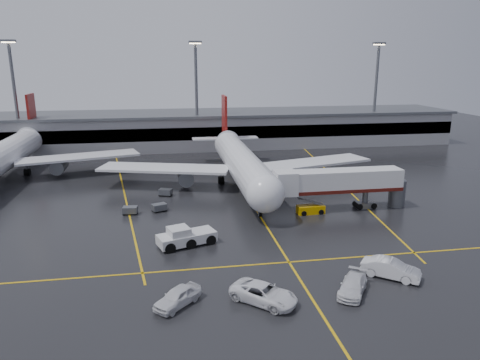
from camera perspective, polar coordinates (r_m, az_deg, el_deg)
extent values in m
plane|color=black|center=(69.10, 1.36, -2.71)|extent=(220.00, 220.00, 0.00)
cube|color=gold|center=(69.09, 1.36, -2.70)|extent=(0.25, 90.00, 0.02)
cube|color=gold|center=(49.14, 6.29, -10.40)|extent=(60.00, 0.25, 0.02)
cube|color=gold|center=(77.88, -14.69, -1.15)|extent=(9.99, 69.35, 0.02)
cube|color=gold|center=(83.32, 12.29, 0.05)|extent=(7.57, 69.64, 0.02)
cube|color=gray|center=(114.59, -3.18, 6.43)|extent=(120.00, 18.00, 8.00)
cube|color=black|center=(105.87, -2.65, 6.01)|extent=(120.00, 0.40, 3.00)
cube|color=#595B60|center=(114.03, -3.22, 8.57)|extent=(122.00, 19.00, 0.60)
cylinder|color=#595B60|center=(111.78, -26.76, 9.05)|extent=(0.70, 0.70, 25.00)
cube|color=#595B60|center=(111.53, -27.55, 15.53)|extent=(3.00, 1.20, 0.50)
cube|color=#FFE5B2|center=(111.52, -27.53, 15.37)|extent=(2.60, 0.90, 0.20)
cylinder|color=#595B60|center=(107.22, -5.58, 10.37)|extent=(0.70, 0.70, 25.00)
cube|color=#595B60|center=(106.97, -5.76, 17.17)|extent=(3.00, 1.20, 0.50)
cube|color=#FFE5B2|center=(106.96, -5.76, 17.01)|extent=(2.60, 0.90, 0.20)
cylinder|color=#595B60|center=(119.17, 16.91, 10.27)|extent=(0.70, 0.70, 25.00)
cube|color=#595B60|center=(118.94, 17.39, 16.36)|extent=(3.00, 1.20, 0.50)
cube|color=#FFE5B2|center=(118.93, 17.38, 16.22)|extent=(2.60, 0.90, 0.20)
cylinder|color=silver|center=(75.59, 0.24, 2.15)|extent=(5.20, 36.00, 5.20)
sphere|color=silver|center=(58.51, 3.23, -1.73)|extent=(5.20, 5.20, 5.20)
cone|color=silver|center=(95.84, -1.91, 5.25)|extent=(4.94, 8.00, 4.94)
cube|color=maroon|center=(96.11, -2.01, 8.23)|extent=(0.50, 5.50, 8.50)
cube|color=silver|center=(95.80, -1.91, 5.37)|extent=(14.00, 3.00, 0.25)
cube|color=silver|center=(76.67, -9.64, 1.50)|extent=(22.80, 11.83, 0.40)
cube|color=silver|center=(80.81, 9.12, 2.22)|extent=(22.80, 11.83, 0.40)
cylinder|color=#595B60|center=(76.09, -6.96, 0.42)|extent=(2.60, 4.50, 2.60)
cylinder|color=#595B60|center=(79.16, 6.90, 0.99)|extent=(2.60, 4.50, 2.60)
cylinder|color=#595B60|center=(62.27, 2.58, -3.76)|extent=(0.56, 0.56, 2.00)
cylinder|color=#595B60|center=(78.78, -2.43, 0.27)|extent=(0.56, 0.56, 2.00)
cylinder|color=#595B60|center=(79.79, 2.13, 0.46)|extent=(0.56, 0.56, 2.00)
cylinder|color=black|center=(62.45, 2.58, -4.24)|extent=(0.40, 1.10, 1.10)
cylinder|color=black|center=(78.89, -2.43, -0.05)|extent=(1.00, 1.40, 1.40)
cylinder|color=black|center=(79.90, 2.13, 0.15)|extent=(1.00, 1.40, 1.40)
cylinder|color=silver|center=(91.16, -28.24, 2.57)|extent=(5.20, 36.00, 5.20)
cone|color=silver|center=(110.84, -24.96, 5.19)|extent=(4.94, 8.00, 4.94)
cube|color=maroon|center=(111.19, -25.11, 7.76)|extent=(0.50, 5.50, 8.50)
cube|color=silver|center=(110.81, -24.97, 5.29)|extent=(14.00, 3.00, 0.25)
cube|color=silver|center=(89.91, -19.93, 2.79)|extent=(22.80, 11.83, 0.40)
cylinder|color=#595B60|center=(89.95, -22.15, 1.67)|extent=(2.60, 4.50, 2.60)
cylinder|color=#595B60|center=(93.63, -25.59, 1.16)|extent=(0.56, 0.56, 2.00)
cylinder|color=black|center=(93.73, -25.56, 0.90)|extent=(1.00, 1.40, 1.40)
cube|color=silver|center=(65.68, 12.73, -0.03)|extent=(18.00, 3.20, 3.00)
cube|color=#4A110C|center=(66.02, 12.66, -1.12)|extent=(18.00, 3.30, 0.50)
cube|color=silver|center=(63.08, 5.81, -0.35)|extent=(3.00, 3.40, 3.30)
cylinder|color=#595B60|center=(68.05, 15.71, -2.24)|extent=(0.80, 0.80, 3.00)
cube|color=#595B60|center=(68.36, 15.65, -3.08)|extent=(2.60, 1.60, 0.90)
cylinder|color=#595B60|center=(70.16, 19.44, -1.60)|extent=(2.40, 2.40, 4.00)
cylinder|color=black|center=(67.91, 14.81, -3.14)|extent=(0.90, 1.80, 0.90)
cylinder|color=black|center=(68.83, 16.48, -3.02)|extent=(0.90, 1.80, 0.90)
cube|color=silver|center=(53.21, -6.83, -7.36)|extent=(7.28, 4.72, 1.16)
cube|color=silver|center=(52.53, -7.85, -6.56)|extent=(2.94, 2.94, 0.97)
cube|color=black|center=(52.53, -7.85, -6.56)|extent=(2.65, 2.65, 0.87)
cylinder|color=black|center=(52.56, -9.39, -8.15)|extent=(2.12, 3.15, 1.26)
cylinder|color=black|center=(53.33, -6.82, -7.69)|extent=(2.12, 3.15, 1.26)
cylinder|color=black|center=(54.21, -4.32, -7.24)|extent=(2.12, 3.15, 1.26)
cube|color=#D59905|center=(64.26, 9.02, -3.73)|extent=(3.95, 1.82, 1.18)
cube|color=#595B60|center=(63.91, 9.07, -2.77)|extent=(3.77, 1.17, 1.35)
cylinder|color=black|center=(63.89, 7.94, -4.05)|extent=(0.85, 1.86, 0.75)
cylinder|color=black|center=(64.82, 10.08, -3.86)|extent=(0.85, 1.86, 0.75)
imported|color=white|center=(41.19, 3.07, -14.32)|extent=(6.50, 6.28, 1.72)
imported|color=silver|center=(43.94, 14.25, -12.95)|extent=(4.68, 5.53, 1.52)
imported|color=silver|center=(47.77, 18.73, -10.70)|extent=(5.74, 5.09, 1.88)
imported|color=silver|center=(41.09, -7.99, -14.58)|extent=(4.82, 4.79, 1.65)
cube|color=#595B60|center=(65.34, -10.29, -3.41)|extent=(2.34, 1.95, 0.90)
cylinder|color=black|center=(64.78, -10.77, -4.04)|extent=(0.40, 0.20, 0.40)
cylinder|color=black|center=(65.32, -9.46, -3.81)|extent=(0.40, 0.20, 0.40)
cylinder|color=black|center=(65.67, -11.09, -3.79)|extent=(0.40, 0.20, 0.40)
cylinder|color=black|center=(66.20, -9.79, -3.57)|extent=(0.40, 0.20, 0.40)
cube|color=#595B60|center=(64.99, -13.89, -3.72)|extent=(2.13, 1.52, 0.90)
cylinder|color=black|center=(64.83, -14.64, -4.25)|extent=(0.40, 0.20, 0.40)
cylinder|color=black|center=(64.53, -13.24, -4.25)|extent=(0.40, 0.20, 0.40)
cylinder|color=black|center=(65.76, -14.47, -3.97)|extent=(0.40, 0.20, 0.40)
cylinder|color=black|center=(65.46, -13.09, -3.96)|extent=(0.40, 0.20, 0.40)
cube|color=#595B60|center=(72.63, -9.52, -1.50)|extent=(2.32, 1.91, 0.90)
cylinder|color=black|center=(72.59, -10.23, -1.93)|extent=(0.40, 0.20, 0.40)
cylinder|color=black|center=(72.05, -9.04, -2.00)|extent=(0.40, 0.20, 0.40)
cylinder|color=black|center=(73.48, -9.96, -1.70)|extent=(0.40, 0.20, 0.40)
cylinder|color=black|center=(72.95, -8.78, -1.78)|extent=(0.40, 0.20, 0.40)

